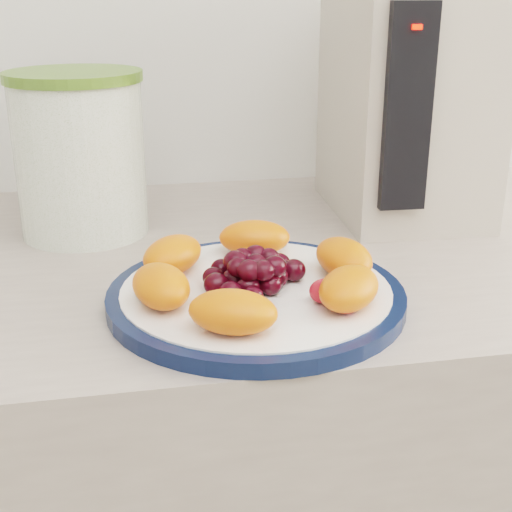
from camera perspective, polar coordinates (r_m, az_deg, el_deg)
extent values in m
cylinder|color=#0D1B3D|center=(0.69, 0.00, -3.28)|extent=(0.29, 0.29, 0.01)
cylinder|color=white|center=(0.69, 0.00, -3.20)|extent=(0.26, 0.26, 0.02)
cylinder|color=#4C6825|center=(0.90, -13.86, 7.51)|extent=(0.18, 0.18, 0.19)
cylinder|color=#55762B|center=(0.88, -14.43, 13.77)|extent=(0.19, 0.19, 0.01)
cube|color=#BAAE9F|center=(0.97, 11.94, 12.44)|extent=(0.19, 0.26, 0.31)
cube|color=black|center=(0.83, 12.02, 11.41)|extent=(0.05, 0.02, 0.23)
cube|color=#FF0C05|center=(0.82, 12.74, 17.44)|extent=(0.01, 0.01, 0.01)
ellipsoid|color=#FF5215|center=(0.72, 7.05, -0.13)|extent=(0.06, 0.08, 0.04)
ellipsoid|color=#FF5215|center=(0.77, -0.12, 1.50)|extent=(0.08, 0.06, 0.04)
ellipsoid|color=#FF5215|center=(0.73, -6.69, 0.10)|extent=(0.09, 0.09, 0.04)
ellipsoid|color=#FF5215|center=(0.65, -7.61, -2.39)|extent=(0.07, 0.09, 0.04)
ellipsoid|color=#FF5215|center=(0.60, -1.86, -4.49)|extent=(0.09, 0.08, 0.04)
ellipsoid|color=#FF5215|center=(0.65, 7.45, -2.57)|extent=(0.09, 0.09, 0.04)
ellipsoid|color=black|center=(0.69, 0.00, -1.77)|extent=(0.02, 0.02, 0.02)
ellipsoid|color=black|center=(0.69, 1.73, -1.67)|extent=(0.02, 0.02, 0.02)
ellipsoid|color=black|center=(0.70, 0.56, -1.11)|extent=(0.02, 0.02, 0.02)
ellipsoid|color=black|center=(0.70, -1.14, -1.19)|extent=(0.02, 0.02, 0.02)
ellipsoid|color=black|center=(0.68, -1.75, -1.85)|extent=(0.02, 0.02, 0.02)
ellipsoid|color=black|center=(0.67, -0.60, -2.42)|extent=(0.02, 0.02, 0.02)
ellipsoid|color=black|center=(0.67, 1.19, -2.31)|extent=(0.02, 0.02, 0.02)
ellipsoid|color=black|center=(0.70, 3.03, -1.13)|extent=(0.02, 0.02, 0.02)
ellipsoid|color=black|center=(0.72, 1.85, -0.65)|extent=(0.02, 0.02, 0.02)
ellipsoid|color=black|center=(0.72, 0.23, -0.43)|extent=(0.02, 0.02, 0.02)
ellipsoid|color=black|center=(0.72, -1.44, -0.69)|extent=(0.02, 0.02, 0.02)
ellipsoid|color=black|center=(0.71, -2.78, -1.05)|extent=(0.02, 0.02, 0.02)
ellipsoid|color=black|center=(0.69, -3.43, -1.71)|extent=(0.02, 0.02, 0.02)
ellipsoid|color=black|center=(0.67, -3.19, -2.29)|extent=(0.02, 0.02, 0.02)
ellipsoid|color=black|center=(0.66, -2.03, -2.93)|extent=(0.02, 0.02, 0.02)
ellipsoid|color=black|center=(0.65, -0.26, -3.26)|extent=(0.02, 0.02, 0.02)
ellipsoid|color=black|center=(0.68, 0.00, -0.60)|extent=(0.02, 0.02, 0.02)
ellipsoid|color=black|center=(0.70, 1.05, -0.12)|extent=(0.02, 0.02, 0.02)
ellipsoid|color=black|center=(0.70, -0.03, 0.03)|extent=(0.02, 0.02, 0.02)
ellipsoid|color=black|center=(0.69, -1.09, -0.13)|extent=(0.02, 0.02, 0.02)
ellipsoid|color=black|center=(0.68, -1.67, -0.46)|extent=(0.02, 0.02, 0.02)
ellipsoid|color=black|center=(0.67, -1.48, -0.93)|extent=(0.02, 0.02, 0.02)
ellipsoid|color=black|center=(0.66, -0.57, -1.18)|extent=(0.02, 0.02, 0.02)
ellipsoid|color=black|center=(0.66, 0.62, -1.18)|extent=(0.02, 0.02, 0.02)
ellipsoid|color=black|center=(0.67, 1.50, -0.88)|extent=(0.02, 0.02, 0.02)
ellipsoid|color=red|center=(0.66, 5.55, -2.81)|extent=(0.03, 0.03, 0.02)
ellipsoid|color=red|center=(0.67, 7.76, -2.38)|extent=(0.04, 0.03, 0.02)
ellipsoid|color=red|center=(0.64, 7.31, -3.58)|extent=(0.04, 0.04, 0.02)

